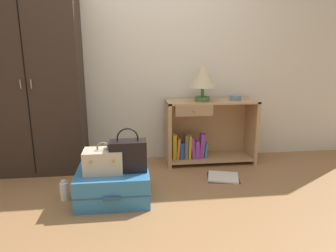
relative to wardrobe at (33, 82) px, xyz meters
The scene contains 11 objects.
ground_plane 1.92m from the wardrobe, 47.17° to the right, with size 9.00×9.00×0.00m, color #9E7047.
back_wall 1.20m from the wardrobe, 14.79° to the left, with size 6.40×0.10×2.60m, color silver.
wardrobe is the anchor object (origin of this frame).
bookshelf 2.00m from the wardrobe, ahead, with size 1.05×0.40×0.75m.
table_lamp 1.83m from the wardrobe, ahead, with size 0.30×0.30×0.41m.
bowl 2.24m from the wardrobe, ahead, with size 0.14×0.14×0.05m, color slate.
suitcase_large 1.45m from the wardrobe, 43.98° to the right, with size 0.64×0.54×0.28m.
train_case 1.29m from the wardrobe, 47.59° to the right, with size 0.33×0.23×0.27m.
handbag 1.41m from the wardrobe, 40.30° to the right, with size 0.32×0.17×0.39m.
bottle 1.26m from the wardrobe, 62.61° to the right, with size 0.07×0.07×0.19m.
open_book_on_floor 2.25m from the wardrobe, 13.80° to the right, with size 0.38×0.35×0.02m.
Camera 1 is at (-0.10, -2.16, 1.30)m, focal length 32.40 mm.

